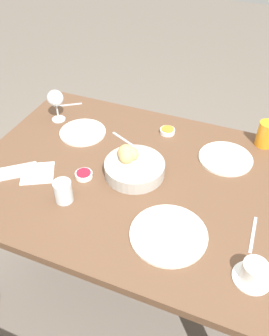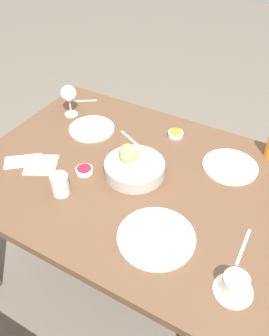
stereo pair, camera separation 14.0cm
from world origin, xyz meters
The scene contains 17 objects.
ground_plane centered at (0.00, 0.00, 0.00)m, with size 10.00×10.00×0.00m, color #6B6056.
dining_table centered at (0.00, 0.00, 0.62)m, with size 1.29×0.94×0.71m.
bread_basket centered at (0.01, -0.01, 0.75)m, with size 0.24×0.24×0.11m.
plate_near_left centered at (-0.32, -0.23, 0.72)m, with size 0.22×0.22×0.01m.
plate_near_right centered at (0.32, -0.18, 0.72)m, with size 0.21×0.21×0.01m.
plate_far_center centered at (-0.22, 0.23, 0.72)m, with size 0.26×0.26×0.01m.
juice_glass centered at (-0.45, -0.40, 0.77)m, with size 0.08×0.08×0.11m.
water_tumbler centered at (0.18, 0.22, 0.75)m, with size 0.07×0.07×0.09m.
wine_glass centered at (0.49, -0.23, 0.82)m, with size 0.08×0.08×0.16m.
coffee_cup centered at (-0.50, 0.29, 0.74)m, with size 0.12×0.12×0.07m.
jam_bowl_berry centered at (0.18, 0.08, 0.72)m, with size 0.07×0.07×0.02m.
jam_bowl_honey centered at (-0.03, -0.32, 0.72)m, with size 0.07×0.07×0.02m.
fork_silver centered at (-0.48, 0.12, 0.71)m, with size 0.01×0.16×0.00m.
knife_silver centered at (0.12, -0.20, 0.71)m, with size 0.15×0.08×0.00m.
spoon_coffee centered at (0.50, -0.37, 0.71)m, with size 0.11×0.08×0.00m.
napkin centered at (0.36, 0.14, 0.71)m, with size 0.17×0.17×0.00m.
cell_phone centered at (0.44, 0.16, 0.72)m, with size 0.16×0.15×0.01m.
Camera 1 is at (-0.40, 0.97, 1.66)m, focal length 38.00 mm.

